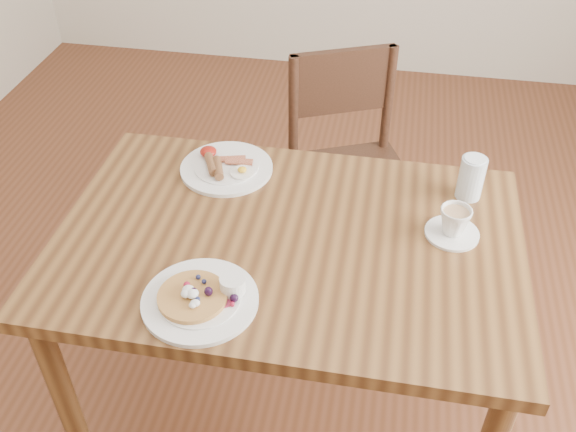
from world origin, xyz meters
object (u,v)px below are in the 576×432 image
object	(u,v)px
dining_table	(288,265)
breakfast_plate	(225,167)
pancake_plate	(202,298)
water_glass	(471,178)
teacup_saucer	(454,224)
chair_far	(349,164)

from	to	relation	value
dining_table	breakfast_plate	size ratio (longest dim) A/B	4.44
dining_table	pancake_plate	xyz separation A→B (m)	(-0.15, -0.26, 0.11)
pancake_plate	water_glass	world-z (taller)	water_glass
pancake_plate	teacup_saucer	distance (m)	0.67
dining_table	pancake_plate	size ratio (longest dim) A/B	4.44
dining_table	water_glass	world-z (taller)	water_glass
dining_table	teacup_saucer	distance (m)	0.45
pancake_plate	breakfast_plate	xyz separation A→B (m)	(-0.08, 0.52, -0.00)
water_glass	chair_far	bearing A→B (deg)	128.41
chair_far	breakfast_plate	distance (m)	0.63
dining_table	water_glass	distance (m)	0.55
chair_far	teacup_saucer	xyz separation A→B (m)	(0.32, -0.63, 0.29)
teacup_saucer	pancake_plate	bearing A→B (deg)	-148.86
chair_far	dining_table	bearing A→B (deg)	58.87
pancake_plate	water_glass	xyz separation A→B (m)	(0.61, 0.52, 0.05)
chair_far	water_glass	xyz separation A→B (m)	(0.36, -0.46, 0.32)
teacup_saucer	water_glass	distance (m)	0.18
pancake_plate	teacup_saucer	xyz separation A→B (m)	(0.57, 0.34, 0.02)
breakfast_plate	water_glass	bearing A→B (deg)	0.07
dining_table	water_glass	size ratio (longest dim) A/B	9.72
breakfast_plate	teacup_saucer	distance (m)	0.67
breakfast_plate	water_glass	xyz separation A→B (m)	(0.69, 0.00, 0.05)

